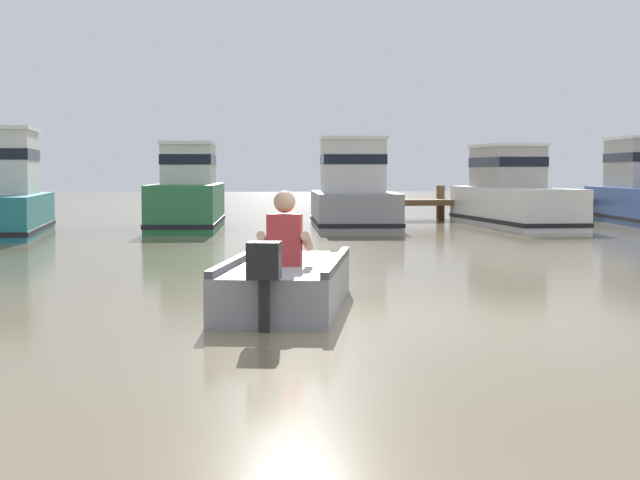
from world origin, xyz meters
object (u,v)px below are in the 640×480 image
object	(u,v)px
rowboat_with_person	(287,282)
moored_boat_grey	(353,194)
moored_boat_white	(512,195)
moored_boat_green	(188,196)

from	to	relation	value
rowboat_with_person	moored_boat_grey	distance (m)	15.39
rowboat_with_person	moored_boat_grey	xyz separation A→B (m)	(3.93, 14.87, 0.57)
rowboat_with_person	moored_boat_white	world-z (taller)	moored_boat_white
moored_boat_green	moored_boat_white	xyz separation A→B (m)	(8.12, -0.15, -0.02)
rowboat_with_person	moored_boat_white	distance (m)	16.68
rowboat_with_person	moored_boat_white	xyz separation A→B (m)	(7.97, 14.65, 0.52)
moored_boat_grey	moored_boat_white	xyz separation A→B (m)	(4.04, -0.22, -0.04)
moored_boat_grey	moored_boat_white	world-z (taller)	moored_boat_grey
moored_boat_green	moored_boat_white	size ratio (longest dim) A/B	0.88
rowboat_with_person	moored_boat_grey	bearing A→B (deg)	75.21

